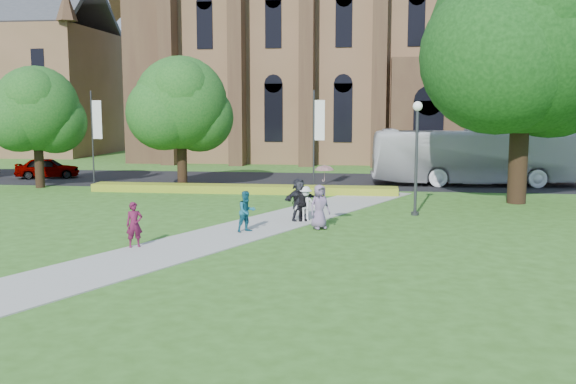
# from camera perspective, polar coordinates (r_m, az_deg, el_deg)

# --- Properties ---
(ground) EXTENTS (160.00, 160.00, 0.00)m
(ground) POSITION_cam_1_polar(r_m,az_deg,el_deg) (24.48, -5.59, -4.20)
(ground) COLOR #335D1C
(ground) RESTS_ON ground
(road) EXTENTS (160.00, 10.00, 0.02)m
(road) POSITION_cam_1_polar(r_m,az_deg,el_deg) (43.97, 0.24, 1.06)
(road) COLOR black
(road) RESTS_ON ground
(footpath) EXTENTS (15.58, 28.54, 0.04)m
(footpath) POSITION_cam_1_polar(r_m,az_deg,el_deg) (25.43, -5.09, -3.70)
(footpath) COLOR #B2B2A8
(footpath) RESTS_ON ground
(flower_hedge) EXTENTS (18.00, 1.40, 0.45)m
(flower_hedge) POSITION_cam_1_polar(r_m,az_deg,el_deg) (37.60, -4.07, 0.27)
(flower_hedge) COLOR gold
(flower_hedge) RESTS_ON ground
(cathedral) EXTENTS (52.60, 18.25, 28.00)m
(cathedral) POSITION_cam_1_polar(r_m,az_deg,el_deg) (63.76, 11.81, 14.60)
(cathedral) COLOR brown
(cathedral) RESTS_ON ground
(building_west) EXTENTS (22.00, 14.00, 18.30)m
(building_west) POSITION_cam_1_polar(r_m,az_deg,el_deg) (76.44, -24.09, 10.06)
(building_west) COLOR brown
(building_west) RESTS_ON ground
(streetlamp) EXTENTS (0.44, 0.44, 5.24)m
(streetlamp) POSITION_cam_1_polar(r_m,az_deg,el_deg) (29.98, 11.37, 4.20)
(streetlamp) COLOR #38383D
(streetlamp) RESTS_ON ground
(large_tree) EXTENTS (9.60, 9.60, 13.20)m
(large_tree) POSITION_cam_1_polar(r_m,az_deg,el_deg) (35.35, 20.22, 12.60)
(large_tree) COLOR #332114
(large_tree) RESTS_ON ground
(street_tree_0) EXTENTS (5.20, 5.20, 7.50)m
(street_tree_0) POSITION_cam_1_polar(r_m,az_deg,el_deg) (42.57, -21.46, 6.89)
(street_tree_0) COLOR #332114
(street_tree_0) RESTS_ON ground
(street_tree_1) EXTENTS (5.60, 5.60, 8.05)m
(street_tree_1) POSITION_cam_1_polar(r_m,az_deg,el_deg) (39.54, -9.51, 7.80)
(street_tree_1) COLOR #332114
(street_tree_1) RESTS_ON ground
(banner_pole_0) EXTENTS (0.70, 0.10, 6.00)m
(banner_pole_0) POSITION_cam_1_polar(r_m,az_deg,el_deg) (38.73, 2.47, 5.19)
(banner_pole_0) COLOR #38383D
(banner_pole_0) RESTS_ON ground
(banner_pole_1) EXTENTS (0.70, 0.10, 6.00)m
(banner_pole_1) POSITION_cam_1_polar(r_m,az_deg,el_deg) (42.29, -16.86, 5.07)
(banner_pole_1) COLOR #38383D
(banner_pole_1) RESTS_ON ground
(tour_coach) EXTENTS (13.40, 3.81, 3.69)m
(tour_coach) POSITION_cam_1_polar(r_m,az_deg,el_deg) (42.80, 16.36, 3.07)
(tour_coach) COLOR white
(tour_coach) RESTS_ON road
(car_0) EXTENTS (4.59, 3.02, 1.45)m
(car_0) POSITION_cam_1_polar(r_m,az_deg,el_deg) (48.23, -20.60, 2.03)
(car_0) COLOR gray
(car_0) RESTS_ON road
(pedestrian_0) EXTENTS (0.70, 0.63, 1.61)m
(pedestrian_0) POSITION_cam_1_polar(r_m,az_deg,el_deg) (23.36, -13.50, -2.83)
(pedestrian_0) COLOR #551330
(pedestrian_0) RESTS_ON footpath
(pedestrian_1) EXTENTS (1.01, 1.00, 1.64)m
(pedestrian_1) POSITION_cam_1_polar(r_m,az_deg,el_deg) (25.53, -3.70, -1.73)
(pedestrian_1) COLOR #15566D
(pedestrian_1) RESTS_ON footpath
(pedestrian_2) EXTENTS (1.10, 0.80, 1.52)m
(pedestrian_2) POSITION_cam_1_polar(r_m,az_deg,el_deg) (27.91, 1.58, -1.05)
(pedestrian_2) COLOR silver
(pedestrian_2) RESTS_ON footpath
(pedestrian_3) EXTENTS (0.99, 0.68, 1.55)m
(pedestrian_3) POSITION_cam_1_polar(r_m,az_deg,el_deg) (27.91, 1.27, -1.01)
(pedestrian_3) COLOR black
(pedestrian_3) RESTS_ON footpath
(pedestrian_4) EXTENTS (1.05, 0.98, 1.81)m
(pedestrian_4) POSITION_cam_1_polar(r_m,az_deg,el_deg) (26.20, 2.83, -1.30)
(pedestrian_4) COLOR slate
(pedestrian_4) RESTS_ON footpath
(pedestrian_5) EXTENTS (1.61, 1.61, 1.86)m
(pedestrian_5) POSITION_cam_1_polar(r_m,az_deg,el_deg) (28.00, 0.96, -0.67)
(pedestrian_5) COLOR #222329
(pedestrian_5) RESTS_ON footpath
(parasol) EXTENTS (0.88, 0.88, 0.70)m
(parasol) POSITION_cam_1_polar(r_m,az_deg,el_deg) (26.12, 3.26, 1.44)
(parasol) COLOR #C78DA1
(parasol) RESTS_ON pedestrian_4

